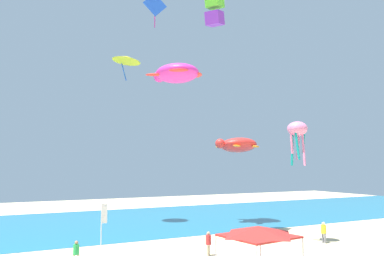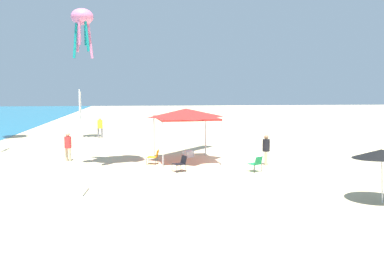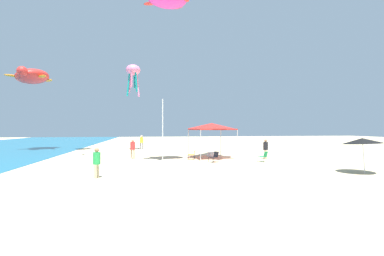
# 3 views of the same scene
# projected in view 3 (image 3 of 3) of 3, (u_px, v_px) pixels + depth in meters

# --- Properties ---
(ground) EXTENTS (120.00, 120.00, 0.10)m
(ground) POSITION_uv_depth(u_px,v_px,m) (249.00, 158.00, 24.46)
(ground) COLOR beige
(canopy_tent) EXTENTS (3.96, 3.77, 3.08)m
(canopy_tent) POSITION_uv_depth(u_px,v_px,m) (212.00, 127.00, 23.80)
(canopy_tent) COLOR #B7B7BC
(canopy_tent) RESTS_ON ground
(beach_umbrella) EXTENTS (2.19, 2.18, 2.14)m
(beach_umbrella) POSITION_uv_depth(u_px,v_px,m) (362.00, 141.00, 15.71)
(beach_umbrella) COLOR silver
(beach_umbrella) RESTS_ON ground
(folding_chair_near_cooler) EXTENTS (0.74, 0.79, 0.82)m
(folding_chair_near_cooler) POSITION_uv_depth(u_px,v_px,m) (214.00, 156.00, 20.85)
(folding_chair_near_cooler) COLOR black
(folding_chair_near_cooler) RESTS_ON ground
(folding_chair_left_of_tent) EXTENTS (0.81, 0.78, 0.82)m
(folding_chair_left_of_tent) POSITION_uv_depth(u_px,v_px,m) (264.00, 156.00, 21.05)
(folding_chair_left_of_tent) COLOR black
(folding_chair_left_of_tent) RESTS_ON ground
(folding_chair_right_of_tent) EXTENTS (0.65, 0.73, 0.82)m
(folding_chair_right_of_tent) POSITION_uv_depth(u_px,v_px,m) (193.00, 154.00, 22.75)
(folding_chair_right_of_tent) COLOR black
(folding_chair_right_of_tent) RESTS_ON ground
(cooler_box) EXTENTS (0.70, 0.74, 0.40)m
(cooler_box) POSITION_uv_depth(u_px,v_px,m) (211.00, 154.00, 25.11)
(cooler_box) COLOR white
(cooler_box) RESTS_ON ground
(banner_flag) EXTENTS (0.36, 0.06, 4.30)m
(banner_flag) POSITION_uv_depth(u_px,v_px,m) (163.00, 129.00, 15.58)
(banner_flag) COLOR silver
(banner_flag) RESTS_ON ground
(person_by_tent) EXTENTS (0.42, 0.38, 1.60)m
(person_by_tent) POSITION_uv_depth(u_px,v_px,m) (97.00, 160.00, 14.25)
(person_by_tent) COLOR #C6B28C
(person_by_tent) RESTS_ON ground
(person_near_umbrella) EXTENTS (0.41, 0.46, 1.73)m
(person_near_umbrella) POSITION_uv_depth(u_px,v_px,m) (142.00, 141.00, 34.04)
(person_near_umbrella) COLOR slate
(person_near_umbrella) RESTS_ON ground
(person_beachcomber) EXTENTS (0.45, 0.40, 1.70)m
(person_beachcomber) POSITION_uv_depth(u_px,v_px,m) (266.00, 147.00, 22.97)
(person_beachcomber) COLOR #C6B28C
(person_beachcomber) RESTS_ON ground
(person_watching_sky) EXTENTS (0.40, 0.40, 1.69)m
(person_watching_sky) POSITION_uv_depth(u_px,v_px,m) (133.00, 147.00, 23.35)
(person_watching_sky) COLOR #C6B28C
(person_watching_sky) RESTS_ON ground
(kite_turtle_red) EXTENTS (5.41, 4.84, 2.14)m
(kite_turtle_red) POSITION_uv_depth(u_px,v_px,m) (32.00, 76.00, 32.11)
(kite_turtle_red) COLOR red
(kite_octopus_pink) EXTENTS (1.71, 1.71, 3.79)m
(kite_octopus_pink) POSITION_uv_depth(u_px,v_px,m) (133.00, 72.00, 32.22)
(kite_octopus_pink) COLOR pink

